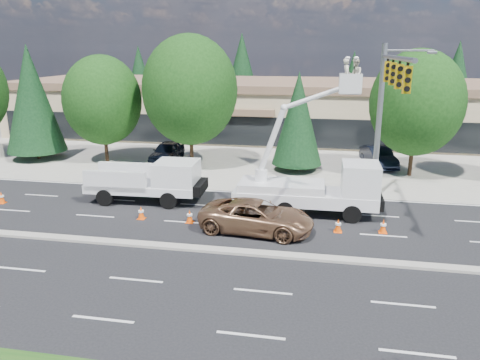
% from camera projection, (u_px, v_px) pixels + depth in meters
% --- Properties ---
extents(ground, '(140.00, 140.00, 0.00)m').
position_uv_depth(ground, '(164.00, 247.00, 21.28)').
color(ground, black).
rests_on(ground, ground).
extents(concrete_apron, '(140.00, 22.00, 0.01)m').
position_uv_depth(concrete_apron, '(242.00, 153.00, 40.20)').
color(concrete_apron, gray).
rests_on(concrete_apron, ground).
extents(road_median, '(120.00, 0.55, 0.12)m').
position_uv_depth(road_median, '(164.00, 246.00, 21.27)').
color(road_median, gray).
rests_on(road_median, ground).
extents(strip_mall, '(50.40, 15.40, 5.50)m').
position_uv_depth(strip_mall, '(259.00, 106.00, 48.87)').
color(strip_mall, tan).
rests_on(strip_mall, ground).
extents(tree_front_b, '(4.60, 4.60, 9.07)m').
position_uv_depth(tree_front_b, '(32.00, 99.00, 36.96)').
color(tree_front_b, '#332114').
rests_on(tree_front_b, ground).
extents(tree_front_c, '(5.98, 5.98, 8.29)m').
position_uv_depth(tree_front_c, '(102.00, 100.00, 35.91)').
color(tree_front_c, '#332114').
rests_on(tree_front_c, ground).
extents(tree_front_d, '(7.05, 7.05, 9.79)m').
position_uv_depth(tree_front_d, '(190.00, 90.00, 34.44)').
color(tree_front_d, '#332114').
rests_on(tree_front_d, ground).
extents(tree_front_e, '(3.64, 3.64, 7.18)m').
position_uv_depth(tree_front_e, '(298.00, 119.00, 33.55)').
color(tree_front_e, '#332114').
rests_on(tree_front_e, ground).
extents(tree_front_f, '(6.31, 6.31, 8.76)m').
position_uv_depth(tree_front_f, '(417.00, 103.00, 31.79)').
color(tree_front_f, '#332114').
rests_on(tree_front_f, ground).
extents(tree_back_a, '(4.60, 4.60, 9.06)m').
position_uv_depth(tree_back_a, '(140.00, 78.00, 62.85)').
color(tree_back_a, '#332114').
rests_on(tree_back_a, ground).
extents(tree_back_b, '(5.39, 5.39, 10.62)m').
position_uv_depth(tree_back_b, '(242.00, 72.00, 60.16)').
color(tree_back_b, '#332114').
rests_on(tree_back_b, ground).
extents(tree_back_c, '(4.26, 4.26, 8.40)m').
position_uv_depth(tree_back_c, '(353.00, 83.00, 58.03)').
color(tree_back_c, '#332114').
rests_on(tree_back_c, ground).
extents(tree_back_d, '(4.88, 4.88, 9.61)m').
position_uv_depth(tree_back_d, '(456.00, 79.00, 55.75)').
color(tree_back_d, '#332114').
rests_on(tree_back_d, ground).
extents(signal_mast, '(2.76, 10.16, 9.00)m').
position_uv_depth(signal_mast, '(386.00, 101.00, 24.54)').
color(signal_mast, gray).
rests_on(signal_mast, ground).
extents(utility_pickup, '(6.55, 2.78, 2.48)m').
position_uv_depth(utility_pickup, '(151.00, 185.00, 27.30)').
color(utility_pickup, white).
rests_on(utility_pickup, ground).
extents(bucket_truck, '(7.69, 2.56, 8.34)m').
position_uv_depth(bucket_truck, '(318.00, 182.00, 25.04)').
color(bucket_truck, white).
rests_on(bucket_truck, ground).
extents(traffic_cone_a, '(0.40, 0.40, 0.70)m').
position_uv_depth(traffic_cone_a, '(2.00, 197.00, 27.22)').
color(traffic_cone_a, '#F84F07').
rests_on(traffic_cone_a, ground).
extents(traffic_cone_b, '(0.40, 0.40, 0.70)m').
position_uv_depth(traffic_cone_b, '(141.00, 213.00, 24.71)').
color(traffic_cone_b, '#F84F07').
rests_on(traffic_cone_b, ground).
extents(traffic_cone_c, '(0.40, 0.40, 0.70)m').
position_uv_depth(traffic_cone_c, '(190.00, 216.00, 24.18)').
color(traffic_cone_c, '#F84F07').
rests_on(traffic_cone_c, ground).
extents(traffic_cone_d, '(0.40, 0.40, 0.70)m').
position_uv_depth(traffic_cone_d, '(338.00, 225.00, 22.94)').
color(traffic_cone_d, '#F84F07').
rests_on(traffic_cone_d, ground).
extents(traffic_cone_e, '(0.40, 0.40, 0.70)m').
position_uv_depth(traffic_cone_e, '(383.00, 226.00, 22.84)').
color(traffic_cone_e, '#F84F07').
rests_on(traffic_cone_e, ground).
extents(minivan, '(5.83, 3.19, 1.55)m').
position_uv_depth(minivan, '(257.00, 217.00, 22.90)').
color(minivan, '#8E6445').
rests_on(minivan, ground).
extents(parked_car_west, '(1.88, 4.61, 1.57)m').
position_uv_depth(parked_car_west, '(167.00, 152.00, 37.20)').
color(parked_car_west, black).
rests_on(parked_car_west, ground).
extents(parked_car_east, '(2.69, 4.90, 1.53)m').
position_uv_depth(parked_car_east, '(379.00, 157.00, 35.55)').
color(parked_car_east, black).
rests_on(parked_car_east, ground).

